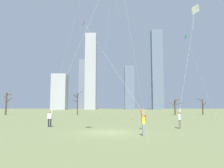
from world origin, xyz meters
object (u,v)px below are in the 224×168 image
(kite_flyer_midfield_right_white, at_px, (185,79))
(bare_tree_left_of_center, at_px, (77,103))
(kite_flyer_foreground_left_red, at_px, (64,83))
(distant_kite_high_overhead_teal, at_px, (118,8))
(bare_tree_right_of_center, at_px, (6,103))
(kite_flyer_midfield_left_purple, at_px, (130,97))
(distant_kite_drifting_left_green, at_px, (188,42))
(bare_tree_rightmost, at_px, (203,106))
(bare_tree_leftmost, at_px, (175,106))
(kite_flyer_foreground_right_pink, at_px, (135,72))

(kite_flyer_midfield_right_white, xyz_separation_m, bare_tree_left_of_center, (-17.75, 31.45, -2.00))
(kite_flyer_foreground_left_red, bearing_deg, distant_kite_high_overhead_teal, 50.29)
(kite_flyer_foreground_left_red, bearing_deg, bare_tree_left_of_center, 98.20)
(bare_tree_right_of_center, height_order, bare_tree_left_of_center, bare_tree_left_of_center)
(kite_flyer_midfield_left_purple, height_order, bare_tree_left_of_center, kite_flyer_midfield_left_purple)
(distant_kite_drifting_left_green, distance_m, bare_tree_rightmost, 18.98)
(kite_flyer_midfield_left_purple, xyz_separation_m, bare_tree_leftmost, (13.31, 33.18, -0.82))
(distant_kite_high_overhead_teal, distance_m, bare_tree_rightmost, 36.28)
(kite_flyer_foreground_right_pink, xyz_separation_m, distant_kite_drifting_left_green, (13.39, 29.87, 11.14))
(bare_tree_leftmost, bearing_deg, kite_flyer_midfield_left_purple, -111.86)
(kite_flyer_foreground_left_red, distance_m, bare_tree_right_of_center, 37.89)
(kite_flyer_foreground_left_red, relative_size, bare_tree_left_of_center, 3.64)
(kite_flyer_foreground_right_pink, height_order, kite_flyer_midfield_left_purple, kite_flyer_foreground_right_pink)
(bare_tree_left_of_center, bearing_deg, kite_flyer_midfield_right_white, -60.57)
(kite_flyer_foreground_left_red, distance_m, bare_tree_leftmost, 37.83)
(bare_tree_left_of_center, bearing_deg, distant_kite_high_overhead_teal, -67.75)
(distant_kite_high_overhead_teal, relative_size, bare_tree_right_of_center, 3.35)
(kite_flyer_foreground_right_pink, bearing_deg, kite_flyer_midfield_right_white, 57.15)
(kite_flyer_midfield_left_purple, bearing_deg, kite_flyer_foreground_right_pink, -90.57)
(distant_kite_drifting_left_green, bearing_deg, bare_tree_leftmost, 90.04)
(kite_flyer_midfield_left_purple, xyz_separation_m, distant_kite_high_overhead_teal, (-1.12, 8.17, 13.12))
(distant_kite_high_overhead_teal, distance_m, bare_tree_right_of_center, 38.94)
(distant_kite_drifting_left_green, bearing_deg, bare_tree_right_of_center, 167.12)
(kite_flyer_foreground_left_red, xyz_separation_m, distant_kite_high_overhead_teal, (5.74, 6.91, 11.55))
(kite_flyer_midfield_right_white, relative_size, kite_flyer_midfield_left_purple, 1.20)
(kite_flyer_foreground_right_pink, distance_m, kite_flyer_midfield_left_purple, 7.74)
(kite_flyer_midfield_left_purple, relative_size, bare_tree_right_of_center, 2.49)
(distant_kite_drifting_left_green, bearing_deg, bare_tree_rightmost, 58.83)
(kite_flyer_midfield_right_white, height_order, kite_flyer_foreground_right_pink, kite_flyer_foreground_right_pink)
(bare_tree_right_of_center, height_order, bare_tree_rightmost, bare_tree_right_of_center)
(kite_flyer_midfield_right_white, xyz_separation_m, bare_tree_leftmost, (7.08, 31.05, -2.92))
(kite_flyer_midfield_right_white, bearing_deg, kite_flyer_foreground_right_pink, -122.85)
(bare_tree_rightmost, bearing_deg, bare_tree_left_of_center, -179.50)
(kite_flyer_foreground_right_pink, bearing_deg, bare_tree_rightmost, 63.79)
(bare_tree_left_of_center, relative_size, bare_tree_leftmost, 1.53)
(kite_flyer_foreground_left_red, xyz_separation_m, bare_tree_right_of_center, (-22.21, 30.66, -1.53))
(bare_tree_leftmost, bearing_deg, bare_tree_left_of_center, 179.07)
(kite_flyer_foreground_left_red, height_order, distant_kite_high_overhead_teal, kite_flyer_foreground_left_red)
(kite_flyer_midfield_left_purple, bearing_deg, bare_tree_right_of_center, 132.31)
(kite_flyer_foreground_right_pink, distance_m, bare_tree_left_of_center, 42.79)
(kite_flyer_midfield_right_white, height_order, bare_tree_rightmost, kite_flyer_midfield_right_white)
(kite_flyer_foreground_right_pink, xyz_separation_m, bare_tree_rightmost, (20.43, 41.49, -2.11))
(distant_kite_high_overhead_teal, relative_size, distant_kite_drifting_left_green, 1.09)
(kite_flyer_foreground_right_pink, bearing_deg, bare_tree_right_of_center, 126.23)
(kite_flyer_midfield_left_purple, relative_size, bare_tree_left_of_center, 2.25)
(bare_tree_rightmost, xyz_separation_m, bare_tree_leftmost, (-7.04, -0.68, 0.04))
(bare_tree_rightmost, distance_m, bare_tree_leftmost, 7.07)
(distant_kite_high_overhead_teal, bearing_deg, bare_tree_right_of_center, 139.63)
(kite_flyer_foreground_left_red, xyz_separation_m, distant_kite_drifting_left_green, (20.18, 20.97, 10.83))
(bare_tree_right_of_center, xyz_separation_m, bare_tree_left_of_center, (17.55, 1.65, 0.07))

